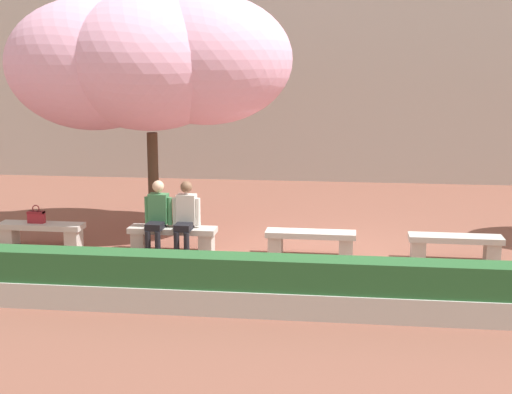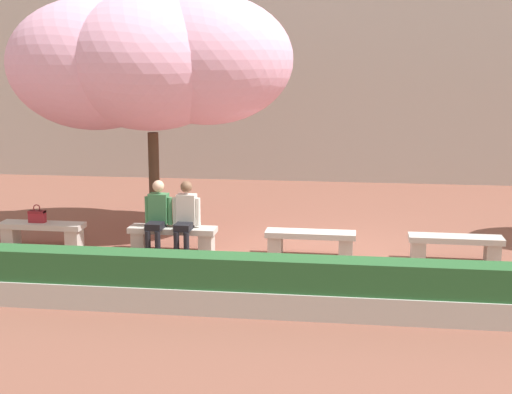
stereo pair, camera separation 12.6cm
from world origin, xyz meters
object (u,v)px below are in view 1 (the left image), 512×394
(person_seated_right, at_px, (185,215))
(person_seated_left, at_px, (157,214))
(stone_bench_center, at_px, (311,240))
(handbag, at_px, (36,216))
(cherry_tree_main, at_px, (150,62))
(stone_bench_near_west, at_px, (173,235))
(stone_bench_west_end, at_px, (41,231))
(stone_bench_near_east, at_px, (455,244))

(person_seated_right, bearing_deg, person_seated_left, 180.00)
(stone_bench_center, relative_size, handbag, 4.67)
(stone_bench_center, xyz_separation_m, person_seated_right, (-2.23, -0.05, 0.40))
(stone_bench_center, height_order, person_seated_right, person_seated_right)
(cherry_tree_main, bearing_deg, handbag, -143.91)
(stone_bench_near_west, xyz_separation_m, stone_bench_center, (2.48, 0.00, 0.00))
(stone_bench_west_end, bearing_deg, stone_bench_near_west, 0.00)
(stone_bench_west_end, distance_m, person_seated_left, 2.26)
(stone_bench_near_west, height_order, person_seated_right, person_seated_right)
(stone_bench_center, distance_m, stone_bench_near_east, 2.48)
(cherry_tree_main, bearing_deg, stone_bench_west_end, -142.13)
(stone_bench_near_west, height_order, person_seated_left, person_seated_left)
(stone_bench_center, xyz_separation_m, handbag, (-5.05, 0.02, 0.28))
(stone_bench_center, xyz_separation_m, stone_bench_near_east, (2.48, 0.00, 0.00))
(stone_bench_west_end, relative_size, person_seated_right, 1.23)
(stone_bench_center, xyz_separation_m, cherry_tree_main, (-3.19, 1.38, 3.06))
(stone_bench_center, height_order, stone_bench_near_east, same)
(stone_bench_near_west, distance_m, cherry_tree_main, 3.43)
(stone_bench_near_west, relative_size, stone_bench_center, 1.00)
(stone_bench_center, bearing_deg, stone_bench_west_end, 180.00)
(person_seated_right, relative_size, handbag, 3.81)
(stone_bench_west_end, height_order, stone_bench_near_east, same)
(stone_bench_near_west, bearing_deg, handbag, 179.50)
(stone_bench_west_end, relative_size, person_seated_left, 1.23)
(cherry_tree_main, bearing_deg, person_seated_right, -56.10)
(stone_bench_center, bearing_deg, person_seated_right, -178.62)
(stone_bench_near_west, height_order, stone_bench_near_east, same)
(stone_bench_near_west, distance_m, person_seated_left, 0.48)
(stone_bench_near_west, distance_m, stone_bench_near_east, 4.96)
(person_seated_left, bearing_deg, stone_bench_near_east, 0.59)
(person_seated_right, bearing_deg, stone_bench_near_east, 0.65)
(handbag, bearing_deg, stone_bench_west_end, -14.37)
(stone_bench_center, relative_size, person_seated_right, 1.23)
(stone_bench_near_east, distance_m, person_seated_right, 4.72)
(stone_bench_west_end, relative_size, cherry_tree_main, 0.29)
(person_seated_right, bearing_deg, stone_bench_near_west, 168.14)
(handbag, bearing_deg, cherry_tree_main, 36.09)
(cherry_tree_main, bearing_deg, stone_bench_near_east, -13.67)
(handbag, distance_m, cherry_tree_main, 3.61)
(person_seated_right, xyz_separation_m, handbag, (-2.82, 0.08, -0.12))
(stone_bench_west_end, xyz_separation_m, stone_bench_near_east, (7.44, 0.00, 0.00))
(stone_bench_near_west, relative_size, stone_bench_near_east, 1.00)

